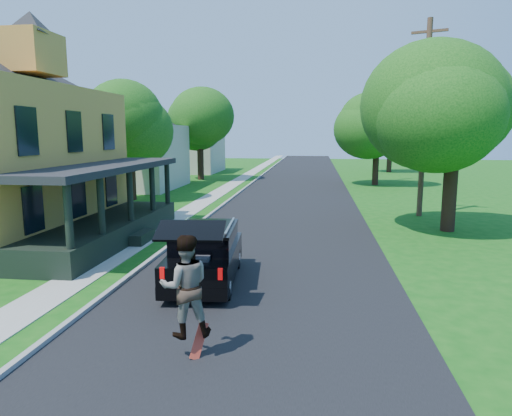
# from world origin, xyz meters

# --- Properties ---
(ground) EXTENTS (140.00, 140.00, 0.00)m
(ground) POSITION_xyz_m (0.00, 0.00, 0.00)
(ground) COLOR #105110
(ground) RESTS_ON ground
(street) EXTENTS (8.00, 120.00, 0.02)m
(street) POSITION_xyz_m (0.00, 20.00, 0.00)
(street) COLOR black
(street) RESTS_ON ground
(curb) EXTENTS (0.15, 120.00, 0.12)m
(curb) POSITION_xyz_m (-4.05, 20.00, 0.00)
(curb) COLOR gray
(curb) RESTS_ON ground
(sidewalk) EXTENTS (1.30, 120.00, 0.03)m
(sidewalk) POSITION_xyz_m (-5.60, 20.00, 0.00)
(sidewalk) COLOR gray
(sidewalk) RESTS_ON ground
(front_walk) EXTENTS (6.50, 1.20, 0.03)m
(front_walk) POSITION_xyz_m (-9.50, 6.00, 0.00)
(front_walk) COLOR gray
(front_walk) RESTS_ON ground
(neighbor_house_mid) EXTENTS (12.78, 12.78, 8.30)m
(neighbor_house_mid) POSITION_xyz_m (-13.50, 24.00, 4.19)
(neighbor_house_mid) COLOR beige
(neighbor_house_mid) RESTS_ON ground
(neighbor_house_far) EXTENTS (12.78, 12.78, 8.30)m
(neighbor_house_far) POSITION_xyz_m (-13.50, 40.00, 4.19)
(neighbor_house_far) COLOR beige
(neighbor_house_far) RESTS_ON ground
(black_suv) EXTENTS (2.14, 4.80, 2.18)m
(black_suv) POSITION_xyz_m (-1.68, 1.50, 0.83)
(black_suv) COLOR black
(black_suv) RESTS_ON ground
(skateboarder) EXTENTS (1.17, 1.05, 1.99)m
(skateboarder) POSITION_xyz_m (-0.96, -3.00, 1.45)
(skateboarder) COLOR black
(skateboarder) RESTS_ON ground
(skateboard) EXTENTS (0.31, 0.42, 0.71)m
(skateboard) POSITION_xyz_m (-0.72, -2.97, 0.31)
(skateboard) COLOR #9C1F0D
(skateboard) RESTS_ON ground
(tree_left_mid) EXTENTS (6.19, 5.99, 8.00)m
(tree_left_mid) POSITION_xyz_m (-10.54, 17.52, 5.25)
(tree_left_mid) COLOR black
(tree_left_mid) RESTS_ON ground
(tree_left_far) EXTENTS (5.95, 5.85, 9.06)m
(tree_left_far) POSITION_xyz_m (-9.40, 31.30, 5.96)
(tree_left_far) COLOR black
(tree_left_far) RESTS_ON ground
(tree_right_near) EXTENTS (6.00, 5.84, 8.96)m
(tree_right_near) POSITION_xyz_m (7.38, 9.98, 5.74)
(tree_right_near) COLOR black
(tree_right_near) RESTS_ON ground
(tree_right_mid) EXTENTS (5.43, 5.31, 8.22)m
(tree_right_mid) POSITION_xyz_m (6.52, 28.76, 5.29)
(tree_right_mid) COLOR black
(tree_right_mid) RESTS_ON ground
(tree_right_far) EXTENTS (5.43, 5.29, 7.96)m
(tree_right_far) POSITION_xyz_m (9.75, 42.37, 5.10)
(tree_right_far) COLOR black
(tree_right_far) RESTS_ON ground
(utility_pole_near) EXTENTS (1.70, 0.71, 10.04)m
(utility_pole_near) POSITION_xyz_m (7.00, 13.72, 5.18)
(utility_pole_near) COLOR #432B1F
(utility_pole_near) RESTS_ON ground
(utility_pole_far) EXTENTS (1.72, 0.32, 9.22)m
(utility_pole_far) POSITION_xyz_m (7.00, 31.36, 4.76)
(utility_pole_far) COLOR #432B1F
(utility_pole_far) RESTS_ON ground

